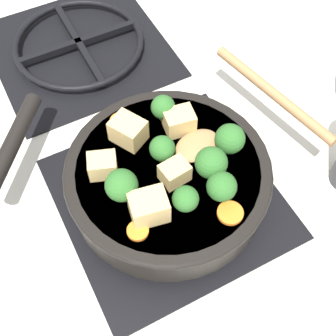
{
  "coord_description": "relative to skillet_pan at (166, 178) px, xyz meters",
  "views": [
    {
      "loc": [
        -0.16,
        -0.31,
        0.62
      ],
      "look_at": [
        0.0,
        0.0,
        0.09
      ],
      "focal_mm": 50.0,
      "sensor_mm": 36.0,
      "label": 1
    }
  ],
  "objects": [
    {
      "name": "tofu_cube_west_chunk",
      "position": [
        0.01,
        -0.02,
        0.04
      ],
      "size": [
        0.04,
        0.03,
        0.03
      ],
      "primitive_type": "cube",
      "rotation": [
        0.0,
        0.0,
        0.12
      ],
      "color": "#DBB770",
      "rests_on": "skillet_pan"
    },
    {
      "name": "carrot_slice_edge_slice",
      "position": [
        -0.07,
        -0.07,
        0.03
      ],
      "size": [
        0.03,
        0.03,
        0.01
      ],
      "primitive_type": "cylinder",
      "color": "orange",
      "rests_on": "skillet_pan"
    },
    {
      "name": "broccoli_floret_west_rim",
      "position": [
        0.04,
        0.08,
        0.05
      ],
      "size": [
        0.03,
        0.03,
        0.04
      ],
      "color": "#709956",
      "rests_on": "skillet_pan"
    },
    {
      "name": "tofu_cube_back_piece",
      "position": [
        -0.08,
        0.03,
        0.04
      ],
      "size": [
        0.05,
        0.04,
        0.03
      ],
      "primitive_type": "cube",
      "rotation": [
        0.0,
        0.0,
        2.79
      ],
      "color": "#DBB770",
      "rests_on": "skillet_pan"
    },
    {
      "name": "broccoli_floret_near_spoon",
      "position": [
        0.04,
        -0.07,
        0.05
      ],
      "size": [
        0.04,
        0.04,
        0.05
      ],
      "color": "#709956",
      "rests_on": "skillet_pan"
    },
    {
      "name": "ground_plane",
      "position": [
        0.0,
        -0.0,
        -0.06
      ],
      "size": [
        2.4,
        2.4,
        0.0
      ],
      "primitive_type": "plane",
      "color": "silver"
    },
    {
      "name": "broccoli_floret_east_rim",
      "position": [
        0.0,
        0.01,
        0.05
      ],
      "size": [
        0.04,
        0.04,
        0.04
      ],
      "color": "#709956",
      "rests_on": "skillet_pan"
    },
    {
      "name": "broccoli_floret_center_top",
      "position": [
        -0.01,
        -0.07,
        0.05
      ],
      "size": [
        0.03,
        0.03,
        0.04
      ],
      "color": "#709956",
      "rests_on": "skillet_pan"
    },
    {
      "name": "broccoli_floret_south_cluster",
      "position": [
        0.09,
        -0.01,
        0.05
      ],
      "size": [
        0.04,
        0.04,
        0.05
      ],
      "color": "#709956",
      "rests_on": "skillet_pan"
    },
    {
      "name": "front_burner_grate",
      "position": [
        0.0,
        -0.0,
        -0.05
      ],
      "size": [
        0.31,
        0.31,
        0.03
      ],
      "color": "black",
      "rests_on": "ground_plane"
    },
    {
      "name": "tofu_cube_near_handle",
      "position": [
        -0.05,
        -0.05,
        0.04
      ],
      "size": [
        0.05,
        0.05,
        0.04
      ],
      "primitive_type": "cube",
      "rotation": [
        0.0,
        0.0,
        6.1
      ],
      "color": "#DBB770",
      "rests_on": "skillet_pan"
    },
    {
      "name": "carrot_slice_orange_thin",
      "position": [
        -0.02,
        0.1,
        0.03
      ],
      "size": [
        0.03,
        0.03,
        0.01
      ],
      "primitive_type": "cylinder",
      "color": "orange",
      "rests_on": "skillet_pan"
    },
    {
      "name": "tofu_cube_center_large",
      "position": [
        -0.02,
        0.07,
        0.04
      ],
      "size": [
        0.05,
        0.06,
        0.04
      ],
      "primitive_type": "cube",
      "rotation": [
        0.0,
        0.0,
        2.07
      ],
      "color": "#DBB770",
      "rests_on": "skillet_pan"
    },
    {
      "name": "tofu_cube_east_chunk",
      "position": [
        0.05,
        0.05,
        0.04
      ],
      "size": [
        0.05,
        0.04,
        0.03
      ],
      "primitive_type": "cube",
      "rotation": [
        0.0,
        0.0,
        6.12
      ],
      "color": "#DBB770",
      "rests_on": "skillet_pan"
    },
    {
      "name": "broccoli_floret_north_edge",
      "position": [
        -0.07,
        -0.01,
        0.05
      ],
      "size": [
        0.04,
        0.04,
        0.05
      ],
      "color": "#709956",
      "rests_on": "skillet_pan"
    },
    {
      "name": "skillet_pan",
      "position": [
        0.0,
        0.0,
        0.0
      ],
      "size": [
        0.39,
        0.37,
        0.06
      ],
      "color": "black",
      "rests_on": "front_burner_grate"
    },
    {
      "name": "broccoli_floret_mid_floret",
      "position": [
        0.05,
        -0.04,
        0.05
      ],
      "size": [
        0.04,
        0.04,
        0.05
      ],
      "color": "#709956",
      "rests_on": "skillet_pan"
    },
    {
      "name": "wooden_spoon",
      "position": [
        0.14,
        0.03,
        0.03
      ],
      "size": [
        0.22,
        0.23,
        0.02
      ],
      "color": "#A87A4C",
      "rests_on": "skillet_pan"
    },
    {
      "name": "carrot_slice_near_center",
      "position": [
        0.04,
        -0.1,
        0.03
      ],
      "size": [
        0.03,
        0.03,
        0.01
      ],
      "primitive_type": "cylinder",
      "color": "orange",
      "rests_on": "skillet_pan"
    },
    {
      "name": "rear_burner_grate",
      "position": [
        0.0,
        0.36,
        -0.05
      ],
      "size": [
        0.31,
        0.31,
        0.03
      ],
      "color": "black",
      "rests_on": "ground_plane"
    }
  ]
}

